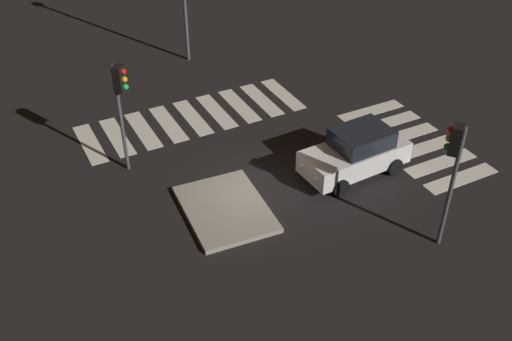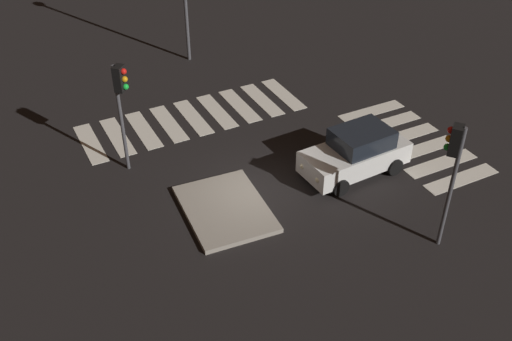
% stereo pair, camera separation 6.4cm
% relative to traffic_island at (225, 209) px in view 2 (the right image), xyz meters
% --- Properties ---
extents(ground_plane, '(80.00, 80.00, 0.00)m').
position_rel_traffic_island_xyz_m(ground_plane, '(0.45, -1.46, -0.09)').
color(ground_plane, black).
extents(traffic_island, '(3.94, 3.08, 0.18)m').
position_rel_traffic_island_xyz_m(traffic_island, '(0.00, 0.00, 0.00)').
color(traffic_island, gray).
rests_on(traffic_island, ground).
extents(car_white, '(2.16, 4.30, 1.84)m').
position_rel_traffic_island_xyz_m(car_white, '(-0.15, -5.44, 0.81)').
color(car_white, silver).
rests_on(car_white, ground).
extents(traffic_light_south, '(0.53, 0.54, 4.52)m').
position_rel_traffic_island_xyz_m(traffic_light_south, '(-4.67, -5.50, 3.34)').
color(traffic_light_south, '#47474C').
rests_on(traffic_light_south, ground).
extents(traffic_light_north, '(0.54, 0.54, 4.41)m').
position_rel_traffic_island_xyz_m(traffic_light_north, '(4.01, 2.16, 3.25)').
color(traffic_light_north, '#47474C').
rests_on(traffic_light_north, ground).
extents(crosswalk_near, '(6.45, 3.20, 0.02)m').
position_rel_traffic_island_xyz_m(crosswalk_near, '(0.45, -8.81, -0.08)').
color(crosswalk_near, silver).
rests_on(crosswalk_near, ground).
extents(crosswalk_side, '(3.20, 9.90, 0.02)m').
position_rel_traffic_island_xyz_m(crosswalk_side, '(6.52, -1.46, -0.08)').
color(crosswalk_side, silver).
rests_on(crosswalk_side, ground).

